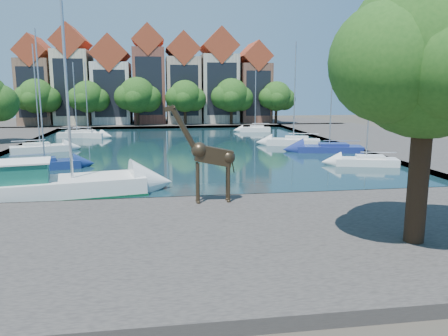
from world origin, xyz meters
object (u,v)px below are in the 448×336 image
object	(u,v)px
plane_tree	(431,61)
motorsailer	(43,183)
giraffe_statue	(208,155)
sailboat_right_a	(366,160)

from	to	relation	value
plane_tree	motorsailer	xyz separation A→B (m)	(-17.34, 11.56, -6.69)
plane_tree	giraffe_statue	bearing A→B (deg)	135.70
plane_tree	motorsailer	size ratio (longest dim) A/B	0.90
plane_tree	giraffe_statue	distance (m)	11.66
giraffe_statue	motorsailer	size ratio (longest dim) A/B	0.45
plane_tree	sailboat_right_a	xyz separation A→B (m)	(7.38, 19.25, -7.10)
giraffe_statue	sailboat_right_a	bearing A→B (deg)	37.98
giraffe_statue	sailboat_right_a	world-z (taller)	sailboat_right_a
giraffe_statue	motorsailer	xyz separation A→B (m)	(-9.67, 4.07, -2.12)
motorsailer	sailboat_right_a	world-z (taller)	motorsailer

